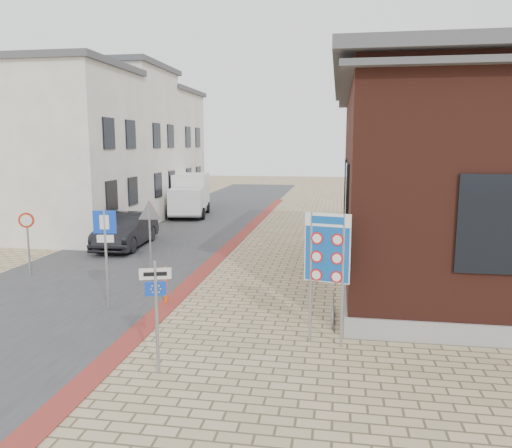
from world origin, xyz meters
The scene contains 15 objects.
ground centered at (0.00, 0.00, 0.00)m, with size 120.00×120.00×0.00m, color tan.
road_strip centered at (-5.50, 15.00, 0.01)m, with size 7.00×60.00×0.02m, color #38383A.
curb_strip centered at (-2.00, 10.00, 0.01)m, with size 0.60×40.00×0.02m, color maroon.
townhouse_near centered at (-10.99, 12.00, 4.17)m, with size 7.40×6.40×8.30m.
townhouse_mid centered at (-10.99, 18.00, 4.57)m, with size 7.40×6.40×9.10m.
townhouse_far centered at (-10.99, 24.00, 4.17)m, with size 7.40×6.40×8.30m.
bike_rack centered at (2.65, 2.20, 0.26)m, with size 0.08×1.80×0.60m.
sedan centered at (-6.50, 10.03, 0.76)m, with size 1.61×4.62×1.52m, color black.
box_truck centered at (-6.52, 19.86, 1.36)m, with size 2.76×5.28×2.63m.
border_sign centered at (2.50, 0.50, 2.19)m, with size 1.02×0.28×3.04m.
essen_sign centered at (-0.76, -1.50, 1.51)m, with size 0.60×0.23×2.30m.
parking_sign centered at (-3.50, 2.00, 1.97)m, with size 0.63×0.14×2.85m.
yield_sign centered at (-3.80, 6.00, 1.94)m, with size 0.90×0.18×2.54m.
speed_sign centered at (-7.75, 4.84, 1.48)m, with size 0.51×0.19×2.23m.
bollard centered at (-2.12, 2.80, 0.53)m, with size 0.10×0.10×1.07m, color #FF510D.
Camera 1 is at (2.69, -10.45, 4.54)m, focal length 35.00 mm.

